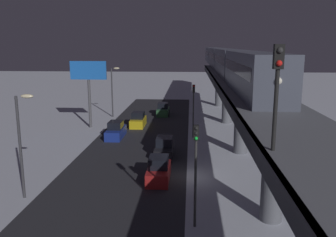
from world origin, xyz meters
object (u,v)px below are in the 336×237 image
(sedan_green, at_px, (163,110))
(traffic_light_near, at_px, (196,161))
(sedan_yellow, at_px, (138,120))
(sedan_black, at_px, (164,148))
(subway_train, at_px, (223,59))
(rail_signal, at_px, (277,79))
(traffic_light_mid, at_px, (193,103))
(sedan_red, at_px, (159,171))
(sedan_blue, at_px, (116,131))
(commercial_billboard, at_px, (89,77))

(sedan_green, bearing_deg, traffic_light_near, -82.43)
(sedan_yellow, relative_size, traffic_light_near, 0.66)
(sedan_black, height_order, traffic_light_near, traffic_light_near)
(sedan_green, distance_m, sedan_black, 21.41)
(subway_train, relative_size, rail_signal, 18.52)
(rail_signal, distance_m, traffic_light_mid, 29.00)
(sedan_red, bearing_deg, subway_train, 75.84)
(sedan_black, xyz_separation_m, traffic_light_near, (-2.90, 14.05, 3.40))
(subway_train, relative_size, sedan_yellow, 17.61)
(sedan_green, relative_size, sedan_yellow, 1.00)
(sedan_blue, height_order, sedan_black, same)
(rail_signal, bearing_deg, sedan_yellow, -73.14)
(rail_signal, height_order, sedan_black, rail_signal)
(traffic_light_mid, bearing_deg, commercial_billboard, -18.28)
(sedan_red, relative_size, sedan_yellow, 1.01)
(sedan_green, bearing_deg, rail_signal, -79.89)
(sedan_blue, distance_m, traffic_light_mid, 9.91)
(sedan_blue, bearing_deg, traffic_light_near, 113.87)
(commercial_billboard, bearing_deg, sedan_red, 120.60)
(subway_train, height_order, traffic_light_near, subway_train)
(rail_signal, relative_size, sedan_green, 0.95)
(subway_train, bearing_deg, sedan_yellow, 41.84)
(sedan_green, xyz_separation_m, sedan_yellow, (2.80, 8.14, 0.01))
(sedan_blue, height_order, traffic_light_near, traffic_light_near)
(sedan_black, bearing_deg, sedan_red, -90.00)
(rail_signal, relative_size, sedan_red, 0.94)
(rail_signal, relative_size, traffic_light_mid, 0.62)
(subway_train, distance_m, sedan_yellow, 18.38)
(sedan_yellow, distance_m, traffic_light_near, 28.46)
(subway_train, height_order, sedan_red, subway_train)
(traffic_light_mid, bearing_deg, subway_train, -106.09)
(sedan_green, distance_m, sedan_yellow, 8.61)
(sedan_green, distance_m, traffic_light_near, 35.85)
(sedan_black, xyz_separation_m, commercial_billboard, (10.92, -12.02, 6.03))
(sedan_green, bearing_deg, traffic_light_mid, -71.29)
(subway_train, bearing_deg, sedan_blue, 50.70)
(sedan_yellow, bearing_deg, rail_signal, 106.86)
(sedan_green, bearing_deg, sedan_blue, -107.75)
(subway_train, bearing_deg, rail_signal, 87.44)
(rail_signal, xyz_separation_m, traffic_light_near, (2.82, -6.83, -5.51))
(subway_train, xyz_separation_m, sedan_green, (9.54, 2.91, -7.98))
(subway_train, bearing_deg, sedan_green, 16.96)
(traffic_light_mid, bearing_deg, sedan_blue, 3.02)
(sedan_red, bearing_deg, sedan_black, 90.00)
(sedan_yellow, bearing_deg, sedan_black, 109.23)
(sedan_red, bearing_deg, traffic_light_near, -69.12)
(subway_train, height_order, sedan_blue, subway_train)
(sedan_black, bearing_deg, rail_signal, -74.67)
(sedan_black, relative_size, traffic_light_mid, 0.67)
(sedan_black, bearing_deg, subway_train, 72.29)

